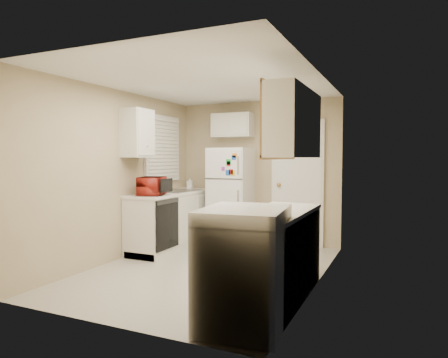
% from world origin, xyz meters
% --- Properties ---
extents(floor, '(3.80, 3.80, 0.00)m').
position_xyz_m(floor, '(0.00, 0.00, 0.00)').
color(floor, beige).
rests_on(floor, ground).
extents(ceiling, '(3.80, 3.80, 0.00)m').
position_xyz_m(ceiling, '(0.00, 0.00, 2.40)').
color(ceiling, white).
rests_on(ceiling, floor).
extents(wall_left, '(3.80, 3.80, 0.00)m').
position_xyz_m(wall_left, '(-1.40, 0.00, 1.20)').
color(wall_left, tan).
rests_on(wall_left, floor).
extents(wall_right, '(3.80, 3.80, 0.00)m').
position_xyz_m(wall_right, '(1.40, 0.00, 1.20)').
color(wall_right, tan).
rests_on(wall_right, floor).
extents(wall_back, '(2.80, 2.80, 0.00)m').
position_xyz_m(wall_back, '(0.00, 1.90, 1.20)').
color(wall_back, tan).
rests_on(wall_back, floor).
extents(wall_front, '(2.80, 2.80, 0.00)m').
position_xyz_m(wall_front, '(0.00, -1.90, 1.20)').
color(wall_front, tan).
rests_on(wall_front, floor).
extents(left_counter, '(0.60, 1.80, 0.90)m').
position_xyz_m(left_counter, '(-1.10, 0.90, 0.45)').
color(left_counter, silver).
rests_on(left_counter, floor).
extents(dishwasher, '(0.03, 0.58, 0.72)m').
position_xyz_m(dishwasher, '(-0.81, 0.30, 0.49)').
color(dishwasher, black).
rests_on(dishwasher, floor).
extents(sink, '(0.54, 0.74, 0.16)m').
position_xyz_m(sink, '(-1.10, 1.05, 0.86)').
color(sink, gray).
rests_on(sink, left_counter).
extents(microwave, '(0.54, 0.40, 0.32)m').
position_xyz_m(microwave, '(-1.06, 0.30, 1.05)').
color(microwave, maroon).
rests_on(microwave, left_counter).
extents(soap_bottle, '(0.11, 0.11, 0.20)m').
position_xyz_m(soap_bottle, '(-1.15, 1.59, 1.00)').
color(soap_bottle, white).
rests_on(soap_bottle, left_counter).
extents(window_blinds, '(0.10, 0.98, 1.08)m').
position_xyz_m(window_blinds, '(-1.36, 1.05, 1.60)').
color(window_blinds, silver).
rests_on(window_blinds, wall_left).
extents(upper_cabinet_left, '(0.30, 0.45, 0.70)m').
position_xyz_m(upper_cabinet_left, '(-1.25, 0.22, 1.80)').
color(upper_cabinet_left, silver).
rests_on(upper_cabinet_left, wall_left).
extents(refrigerator, '(0.66, 0.64, 1.61)m').
position_xyz_m(refrigerator, '(-0.36, 1.61, 0.80)').
color(refrigerator, white).
rests_on(refrigerator, floor).
extents(cabinet_over_fridge, '(0.70, 0.30, 0.40)m').
position_xyz_m(cabinet_over_fridge, '(-0.40, 1.75, 2.00)').
color(cabinet_over_fridge, silver).
rests_on(cabinet_over_fridge, wall_back).
extents(interior_door, '(0.86, 0.06, 2.08)m').
position_xyz_m(interior_door, '(0.70, 1.86, 1.02)').
color(interior_door, white).
rests_on(interior_door, floor).
extents(right_counter, '(0.60, 2.00, 0.90)m').
position_xyz_m(right_counter, '(1.10, -0.80, 0.45)').
color(right_counter, silver).
rests_on(right_counter, floor).
extents(stove, '(0.79, 0.92, 1.03)m').
position_xyz_m(stove, '(1.06, -1.41, 0.52)').
color(stove, white).
rests_on(stove, floor).
extents(upper_cabinet_right, '(0.30, 1.20, 0.70)m').
position_xyz_m(upper_cabinet_right, '(1.25, -0.50, 1.80)').
color(upper_cabinet_right, silver).
rests_on(upper_cabinet_right, wall_right).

